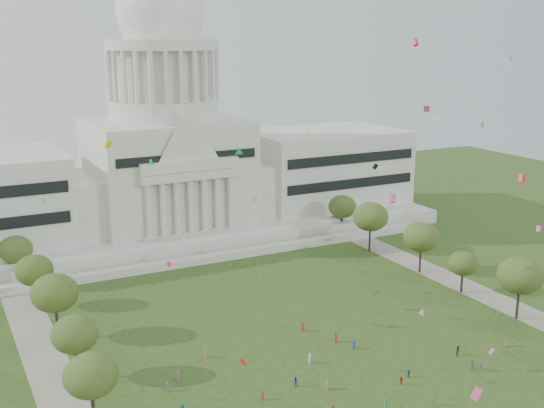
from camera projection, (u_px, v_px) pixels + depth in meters
name	position (u px, v px, depth m)	size (l,w,h in m)	color
ground	(400.00, 408.00, 109.81)	(400.00, 400.00, 0.00)	#2B4519
capitol	(167.00, 160.00, 202.49)	(160.00, 64.50, 91.30)	silver
path_left	(59.00, 393.00, 114.36)	(8.00, 160.00, 0.04)	gray
path_right	(487.00, 296.00, 157.02)	(8.00, 160.00, 0.04)	gray
row_tree_l_2	(91.00, 376.00, 102.69)	(8.42, 8.42, 11.97)	black
row_tree_r_2	(520.00, 276.00, 142.16)	(9.55, 9.55, 13.58)	black
row_tree_l_3	(75.00, 334.00, 117.52)	(8.12, 8.12, 11.55)	black
row_tree_r_3	(463.00, 264.00, 157.60)	(7.01, 7.01, 9.98)	black
row_tree_l_4	(55.00, 293.00, 133.21)	(9.29, 9.29, 13.21)	black
row_tree_r_4	(421.00, 237.00, 170.66)	(9.19, 9.19, 13.06)	black
row_tree_l_5	(34.00, 270.00, 148.98)	(8.33, 8.33, 11.85)	black
row_tree_r_5	(370.00, 217.00, 187.33)	(9.82, 9.82, 13.96)	black
row_tree_l_6	(15.00, 250.00, 163.93)	(8.19, 8.19, 11.64)	black
row_tree_r_6	(342.00, 207.00, 204.25)	(8.42, 8.42, 11.97)	black
person_0	(507.00, 342.00, 131.13)	(0.93, 0.61, 1.90)	olive
person_2	(458.00, 351.00, 127.61)	(0.93, 0.57, 1.91)	#26262B
person_3	(434.00, 401.00, 110.22)	(1.05, 0.54, 1.62)	#33723F
person_4	(401.00, 380.00, 117.10)	(0.89, 0.48, 1.51)	#B21E1E
person_8	(295.00, 382.00, 116.30)	(0.84, 0.52, 1.73)	navy
person_9	(481.00, 367.00, 121.56)	(1.16, 0.60, 1.79)	#4C4C51
person_10	(409.00, 373.00, 119.48)	(0.84, 0.46, 1.43)	navy
distant_crowd	(290.00, 382.00, 116.09)	(59.97, 40.16, 1.94)	#26262B
kite_swarm	(411.00, 207.00, 112.36)	(87.31, 98.59, 54.74)	white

